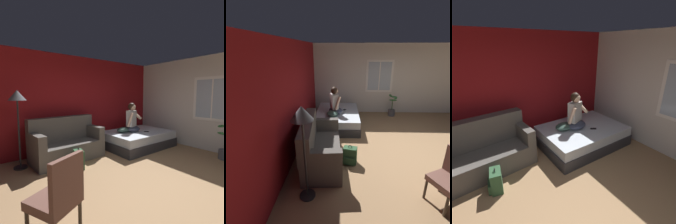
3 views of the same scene
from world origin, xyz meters
The scene contains 7 objects.
wall_back_accent centered at (0.00, 3.03, 1.35)m, with size 11.04×0.16×2.70m, color maroon.
bed centered at (1.72, 1.99, 0.24)m, with size 2.04×1.45×0.48m.
couch centered at (-0.44, 2.34, 0.39)m, with size 1.76×0.95×1.04m.
person_seated centered at (1.57, 2.07, 0.84)m, with size 0.64×0.60×0.88m.
backpack centered at (-0.48, 1.63, 0.19)m, with size 0.28×0.33×0.46m.
throw_pillow centered at (1.29, 2.14, 0.55)m, with size 0.48×0.36×0.14m, color #385147.
cell_phone centered at (1.87, 1.76, 0.48)m, with size 0.07×0.14×0.01m, color black.
Camera 3 is at (-0.82, -0.99, 2.41)m, focal length 28.00 mm.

